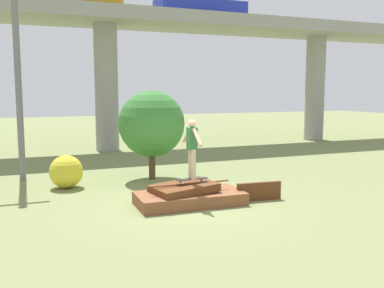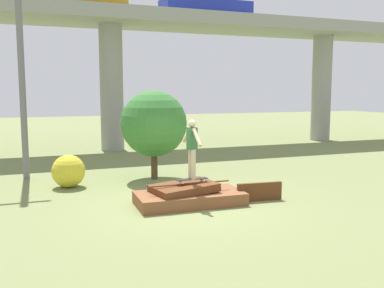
% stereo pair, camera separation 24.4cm
% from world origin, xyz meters
% --- Properties ---
extents(ground_plane, '(80.00, 80.00, 0.00)m').
position_xyz_m(ground_plane, '(0.00, 0.00, 0.00)').
color(ground_plane, olive).
extents(scrap_pile, '(2.73, 1.43, 0.55)m').
position_xyz_m(scrap_pile, '(-0.03, 0.02, 0.22)').
color(scrap_pile, brown).
rests_on(scrap_pile, ground_plane).
extents(scrap_plank_loose, '(1.23, 0.21, 0.48)m').
position_xyz_m(scrap_plank_loose, '(1.82, -0.31, 0.24)').
color(scrap_plank_loose, '#5B3319').
rests_on(scrap_plank_loose, ground_plane).
extents(skateboard, '(0.85, 0.24, 0.09)m').
position_xyz_m(skateboard, '(0.08, 0.06, 0.63)').
color(skateboard, black).
rests_on(skateboard, scrap_pile).
extents(skater, '(0.23, 1.04, 1.50)m').
position_xyz_m(skater, '(0.08, 0.06, 1.49)').
color(skater, '#C6B78E').
rests_on(skater, skateboard).
extents(highway_overpass, '(44.00, 3.69, 6.58)m').
position_xyz_m(highway_overpass, '(0.00, 10.76, 5.68)').
color(highway_overpass, gray).
rests_on(highway_overpass, ground_plane).
extents(car_on_overpass_mid, '(4.55, 1.67, 1.39)m').
position_xyz_m(car_on_overpass_mid, '(4.79, 10.74, 7.14)').
color(car_on_overpass_mid, '#1E2D9E').
rests_on(car_on_overpass_mid, highway_overpass).
extents(utility_pole, '(1.30, 0.20, 7.54)m').
position_xyz_m(utility_pole, '(-3.88, 4.88, 3.89)').
color(utility_pole, slate).
rests_on(utility_pole, ground_plane).
extents(tree_behind_left, '(2.13, 2.13, 2.87)m').
position_xyz_m(tree_behind_left, '(0.02, 3.35, 1.80)').
color(tree_behind_left, '#4C3823').
rests_on(tree_behind_left, ground_plane).
extents(bush_yellow_flowering, '(0.97, 0.97, 0.97)m').
position_xyz_m(bush_yellow_flowering, '(-2.69, 3.08, 0.49)').
color(bush_yellow_flowering, gold).
rests_on(bush_yellow_flowering, ground_plane).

